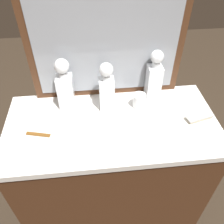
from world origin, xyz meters
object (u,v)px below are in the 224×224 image
object	(u,v)px
crystal_decanter_left	(154,80)
tortoiseshell_comb	(38,134)
crystal_decanter_front	(107,90)
crystal_decanter_far_left	(65,88)
silver_brush_rear	(199,117)
crystal_tumbler_front	(139,101)

from	to	relation	value
crystal_decanter_left	tortoiseshell_comb	size ratio (longest dim) A/B	2.41
crystal_decanter_left	crystal_decanter_front	bearing A→B (deg)	-167.81
crystal_decanter_far_left	crystal_decanter_front	world-z (taller)	crystal_decanter_far_left
crystal_decanter_far_left	silver_brush_rear	size ratio (longest dim) A/B	1.86
crystal_decanter_left	tortoiseshell_comb	distance (m)	0.71
crystal_decanter_front	tortoiseshell_comb	size ratio (longest dim) A/B	2.23
crystal_decanter_far_left	crystal_decanter_left	distance (m)	0.51
crystal_tumbler_front	silver_brush_rear	size ratio (longest dim) A/B	0.53
crystal_decanter_far_left	silver_brush_rear	world-z (taller)	crystal_decanter_far_left
crystal_decanter_left	silver_brush_rear	bearing A→B (deg)	-45.30
crystal_decanter_far_left	tortoiseshell_comb	world-z (taller)	crystal_decanter_far_left
crystal_decanter_left	silver_brush_rear	distance (m)	0.33
crystal_decanter_far_left	crystal_decanter_left	xyz separation A→B (m)	(0.51, 0.02, 0.00)
tortoiseshell_comb	crystal_decanter_left	bearing A→B (deg)	20.65
crystal_tumbler_front	silver_brush_rear	distance (m)	0.34
crystal_decanter_left	tortoiseshell_comb	bearing A→B (deg)	-159.35
crystal_decanter_front	crystal_tumbler_front	xyz separation A→B (m)	(0.18, -0.02, -0.08)
crystal_tumbler_front	crystal_decanter_left	bearing A→B (deg)	40.67
crystal_decanter_left	crystal_tumbler_front	world-z (taller)	crystal_decanter_left
crystal_decanter_front	silver_brush_rear	size ratio (longest dim) A/B	1.77
crystal_decanter_far_left	silver_brush_rear	distance (m)	0.76
crystal_decanter_far_left	tortoiseshell_comb	bearing A→B (deg)	-123.33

